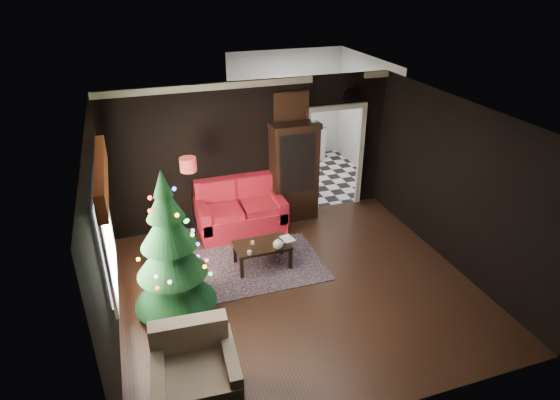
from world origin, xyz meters
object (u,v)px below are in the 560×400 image
object	(u,v)px
teapot	(278,244)
wall_clock	(350,95)
armchair	(196,374)
loveseat	(241,208)
coffee_table	(262,255)
kitchen_table	(299,170)
christmas_tree	(170,250)
floor_lamp	(192,206)
curio_cabinet	(294,174)

from	to	relation	value
teapot	wall_clock	bearing A→B (deg)	41.96
armchair	loveseat	bearing A→B (deg)	71.76
coffee_table	kitchen_table	world-z (taller)	kitchen_table
christmas_tree	teapot	bearing A→B (deg)	15.05
christmas_tree	armchair	bearing A→B (deg)	-89.53
floor_lamp	coffee_table	bearing A→B (deg)	-45.61
curio_cabinet	coffee_table	world-z (taller)	curio_cabinet
floor_lamp	curio_cabinet	bearing A→B (deg)	12.92
wall_clock	kitchen_table	size ratio (longest dim) A/B	0.43
teapot	floor_lamp	bearing A→B (deg)	134.16
curio_cabinet	armchair	distance (m)	4.79
armchair	kitchen_table	bearing A→B (deg)	62.09
loveseat	floor_lamp	world-z (taller)	floor_lamp
floor_lamp	wall_clock	world-z (taller)	wall_clock
floor_lamp	coffee_table	size ratio (longest dim) A/B	1.96
curio_cabinet	kitchen_table	xyz separation A→B (m)	(0.65, 1.43, -0.57)
loveseat	curio_cabinet	world-z (taller)	curio_cabinet
curio_cabinet	floor_lamp	world-z (taller)	curio_cabinet
curio_cabinet	teapot	world-z (taller)	curio_cabinet
loveseat	curio_cabinet	bearing A→B (deg)	10.83
loveseat	armchair	world-z (taller)	loveseat
coffee_table	christmas_tree	bearing A→B (deg)	-155.87
christmas_tree	coffee_table	distance (m)	1.89
curio_cabinet	armchair	bearing A→B (deg)	-123.69
floor_lamp	kitchen_table	xyz separation A→B (m)	(2.74, 1.91, -0.45)
floor_lamp	christmas_tree	bearing A→B (deg)	-108.31
floor_lamp	coffee_table	distance (m)	1.54
floor_lamp	christmas_tree	size ratio (longest dim) A/B	0.79
loveseat	coffee_table	bearing A→B (deg)	-88.11
armchair	teapot	xyz separation A→B (m)	(1.74, 2.25, 0.06)
armchair	teapot	size ratio (longest dim) A/B	5.15
christmas_tree	kitchen_table	distance (m)	4.94
curio_cabinet	floor_lamp	distance (m)	2.15
loveseat	coffee_table	size ratio (longest dim) A/B	1.84
loveseat	armchair	size ratio (longest dim) A/B	1.72
floor_lamp	teapot	xyz separation A→B (m)	(1.19, -1.23, -0.31)
christmas_tree	coffee_table	xyz separation A→B (m)	(1.55, 0.69, -0.83)
curio_cabinet	teapot	distance (m)	1.98
teapot	kitchen_table	distance (m)	3.50
kitchen_table	curio_cabinet	bearing A→B (deg)	-114.44
loveseat	kitchen_table	distance (m)	2.45
floor_lamp	wall_clock	bearing A→B (deg)	11.34
coffee_table	kitchen_table	size ratio (longest dim) A/B	1.23
curio_cabinet	teapot	size ratio (longest dim) A/B	9.93
floor_lamp	armchair	xyz separation A→B (m)	(-0.55, -3.48, -0.37)
floor_lamp	christmas_tree	distance (m)	1.80
loveseat	kitchen_table	xyz separation A→B (m)	(1.80, 1.65, -0.12)
coffee_table	wall_clock	xyz separation A→B (m)	(2.31, 1.67, 2.16)
teapot	wall_clock	xyz separation A→B (m)	(2.10, 1.89, 1.86)
floor_lamp	teapot	bearing A→B (deg)	-45.84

